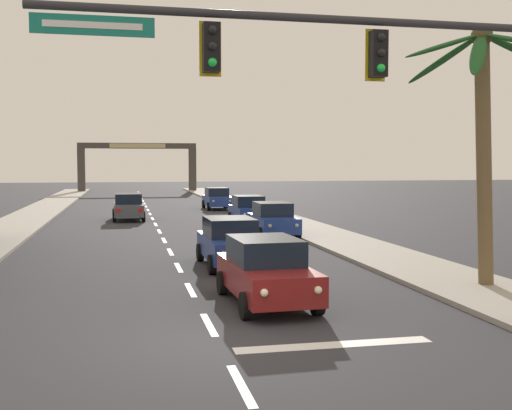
{
  "coord_description": "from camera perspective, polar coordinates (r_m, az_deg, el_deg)",
  "views": [
    {
      "loc": [
        -1.81,
        -12.16,
        3.57
      ],
      "look_at": [
        2.45,
        8.0,
        2.2
      ],
      "focal_mm": 44.06,
      "sensor_mm": 36.0,
      "label": 1
    }
  ],
  "objects": [
    {
      "name": "traffic_signal_mast",
      "position": [
        13.11,
        11.53,
        10.27
      ],
      "size": [
        10.21,
        0.41,
        6.96
      ],
      "color": "#2D2D33",
      "rests_on": "ground"
    },
    {
      "name": "sedan_third_in_queue",
      "position": [
        21.8,
        -2.37,
        -3.36
      ],
      "size": [
        1.99,
        4.47,
        1.68
      ],
      "color": "navy",
      "rests_on": "ground"
    },
    {
      "name": "sedan_parked_nearest_kerb",
      "position": [
        30.42,
        1.54,
        -1.32
      ],
      "size": [
        2.01,
        4.48,
        1.68
      ],
      "color": "navy",
      "rests_on": "ground"
    },
    {
      "name": "sedan_parked_far_kerb",
      "position": [
        48.98,
        -3.56,
        0.62
      ],
      "size": [
        1.98,
        4.46,
        1.68
      ],
      "color": "navy",
      "rests_on": "ground"
    },
    {
      "name": "ground_plane",
      "position": [
        12.8,
        -3.41,
        -12.4
      ],
      "size": [
        220.0,
        220.0,
        0.0
      ],
      "primitive_type": "plane",
      "color": "#2D2D33"
    },
    {
      "name": "sidewalk_right",
      "position": [
        33.74,
        4.67,
        -2.16
      ],
      "size": [
        3.2,
        110.0,
        0.14
      ],
      "primitive_type": "cube",
      "color": "#9E998E",
      "rests_on": "ground"
    },
    {
      "name": "sedan_parked_mid_kerb",
      "position": [
        36.76,
        -0.68,
        -0.43
      ],
      "size": [
        2.0,
        4.47,
        1.68
      ],
      "color": "navy",
      "rests_on": "ground"
    },
    {
      "name": "sedan_oncoming_far",
      "position": [
        40.27,
        -11.52,
        -0.14
      ],
      "size": [
        2.02,
        4.48,
        1.68
      ],
      "color": "#4C515B",
      "rests_on": "ground"
    },
    {
      "name": "lane_markings",
      "position": [
        32.34,
        -7.92,
        -2.56
      ],
      "size": [
        4.28,
        87.62,
        0.01
      ],
      "color": "silver",
      "rests_on": "ground"
    },
    {
      "name": "town_gateway_arch",
      "position": [
        80.5,
        -10.69,
        4.05
      ],
      "size": [
        14.67,
        0.9,
        6.12
      ],
      "color": "#423D38",
      "rests_on": "ground"
    },
    {
      "name": "palm_right_nearest",
      "position": [
        18.76,
        19.86,
        7.96
      ],
      "size": [
        4.83,
        4.32,
        7.4
      ],
      "color": "brown",
      "rests_on": "ground"
    },
    {
      "name": "sedan_lead_at_stop_bar",
      "position": [
        16.0,
        0.91,
        -5.97
      ],
      "size": [
        2.06,
        4.49,
        1.68
      ],
      "color": "maroon",
      "rests_on": "ground"
    }
  ]
}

